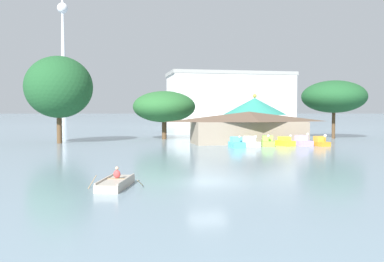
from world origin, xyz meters
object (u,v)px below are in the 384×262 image
at_px(pedal_boat_lavender, 302,142).
at_px(shoreline_tree_tall_left, 59,87).
at_px(rowboat_with_rower, 116,183).
at_px(boathouse, 249,127).
at_px(green_roof_pavilion, 255,115).
at_px(shoreline_tree_mid, 164,107).
at_px(shoreline_tree_right, 334,97).
at_px(pedal_boat_cyan, 237,143).
at_px(distant_broadcast_tower, 63,27).
at_px(pedal_boat_yellow, 285,142).
at_px(background_building_block, 230,100).
at_px(pedal_boat_orange, 320,142).
at_px(pedal_boat_white, 251,142).
at_px(pedal_boat_lime, 268,142).

height_order(pedal_boat_lavender, shoreline_tree_tall_left, shoreline_tree_tall_left).
xyz_separation_m(rowboat_with_rower, boathouse, (19.77, 32.39, 2.16)).
bearing_deg(green_roof_pavilion, shoreline_tree_mid, 179.80).
relative_size(shoreline_tree_mid, shoreline_tree_right, 0.95).
bearing_deg(rowboat_with_rower, pedal_boat_cyan, 165.08).
bearing_deg(shoreline_tree_mid, pedal_boat_lavender, -46.66).
bearing_deg(pedal_boat_lavender, distant_broadcast_tower, -179.24).
bearing_deg(shoreline_tree_tall_left, shoreline_tree_right, 2.89).
distance_m(pedal_boat_yellow, green_roof_pavilion, 17.38).
xyz_separation_m(pedal_boat_yellow, distant_broadcast_tower, (-60.05, 339.49, 79.30)).
bearing_deg(background_building_block, shoreline_tree_mid, -117.42).
relative_size(boathouse, shoreline_tree_right, 1.61).
relative_size(pedal_boat_orange, green_roof_pavilion, 0.23).
xyz_separation_m(shoreline_tree_mid, shoreline_tree_right, (28.68, -3.87, 1.74)).
relative_size(pedal_boat_yellow, shoreline_tree_right, 0.26).
relative_size(green_roof_pavilion, background_building_block, 0.30).
bearing_deg(pedal_boat_lavender, shoreline_tree_tall_left, -118.63).
distance_m(pedal_boat_cyan, shoreline_tree_tall_left, 27.08).
bearing_deg(boathouse, pedal_boat_yellow, -59.31).
distance_m(pedal_boat_white, boathouse, 5.90).
height_order(green_roof_pavilion, shoreline_tree_tall_left, shoreline_tree_tall_left).
height_order(boathouse, distant_broadcast_tower, distant_broadcast_tower).
xyz_separation_m(pedal_boat_orange, green_roof_pavilion, (-2.76, 18.04, 3.48)).
bearing_deg(pedal_boat_lime, rowboat_with_rower, -19.97).
relative_size(pedal_boat_lime, distant_broadcast_tower, 0.02).
height_order(shoreline_tree_right, background_building_block, background_building_block).
relative_size(pedal_boat_orange, shoreline_tree_tall_left, 0.20).
bearing_deg(pedal_boat_yellow, background_building_block, 152.55).
height_order(pedal_boat_cyan, shoreline_tree_tall_left, shoreline_tree_tall_left).
height_order(pedal_boat_yellow, pedal_boat_lavender, pedal_boat_lavender).
height_order(shoreline_tree_right, distant_broadcast_tower, distant_broadcast_tower).
bearing_deg(pedal_boat_lavender, pedal_boat_yellow, -107.48).
relative_size(shoreline_tree_right, distant_broadcast_tower, 0.06).
xyz_separation_m(pedal_boat_lavender, boathouse, (-5.55, 5.73, 1.85)).
distance_m(pedal_boat_yellow, boathouse, 6.57).
distance_m(pedal_boat_orange, shoreline_tree_tall_left, 37.49).
xyz_separation_m(pedal_boat_cyan, pedal_boat_lime, (4.81, 1.60, -0.01)).
distance_m(rowboat_with_rower, pedal_boat_yellow, 35.44).
distance_m(pedal_boat_yellow, pedal_boat_orange, 4.71).
relative_size(shoreline_tree_right, background_building_block, 0.30).
xyz_separation_m(pedal_boat_lime, shoreline_tree_right, (17.09, 12.93, 6.59)).
relative_size(pedal_boat_white, pedal_boat_orange, 1.11).
distance_m(pedal_boat_lavender, distant_broadcast_tower, 354.46).
relative_size(pedal_boat_lime, shoreline_tree_mid, 0.30).
distance_m(pedal_boat_white, green_roof_pavilion, 18.46).
xyz_separation_m(shoreline_tree_tall_left, distant_broadcast_tower, (-29.92, 328.64, 71.69)).
bearing_deg(background_building_block, pedal_boat_cyan, -105.89).
bearing_deg(pedal_boat_white, pedal_boat_lime, 76.73).
height_order(pedal_boat_lime, distant_broadcast_tower, distant_broadcast_tower).
bearing_deg(pedal_boat_lavender, green_roof_pavilion, 172.09).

